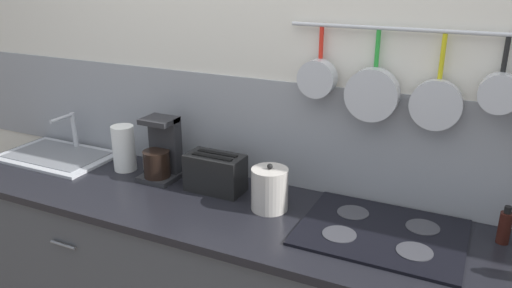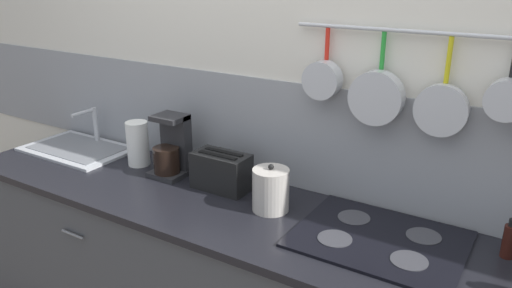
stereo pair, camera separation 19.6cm
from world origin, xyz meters
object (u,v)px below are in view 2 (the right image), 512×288
object	(u,v)px
toaster	(221,171)
bottle_cooking_wine	(509,240)
coffee_maker	(172,150)
kettle	(271,190)
paper_towel_roll	(138,144)

from	to	relation	value
toaster	bottle_cooking_wine	xyz separation A→B (m)	(1.19, 0.07, -0.02)
coffee_maker	kettle	size ratio (longest dim) A/B	1.46
coffee_maker	bottle_cooking_wine	size ratio (longest dim) A/B	2.02
paper_towel_roll	kettle	bearing A→B (deg)	-5.32
coffee_maker	toaster	xyz separation A→B (m)	(0.30, -0.01, -0.04)
kettle	coffee_maker	bearing A→B (deg)	172.81
coffee_maker	kettle	xyz separation A→B (m)	(0.60, -0.08, -0.03)
coffee_maker	toaster	bearing A→B (deg)	-2.73
toaster	coffee_maker	bearing A→B (deg)	177.27
toaster	bottle_cooking_wine	bearing A→B (deg)	3.26
paper_towel_roll	toaster	world-z (taller)	paper_towel_roll
kettle	bottle_cooking_wine	size ratio (longest dim) A/B	1.38
kettle	bottle_cooking_wine	distance (m)	0.90
coffee_maker	toaster	size ratio (longest dim) A/B	1.08
coffee_maker	bottle_cooking_wine	world-z (taller)	coffee_maker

